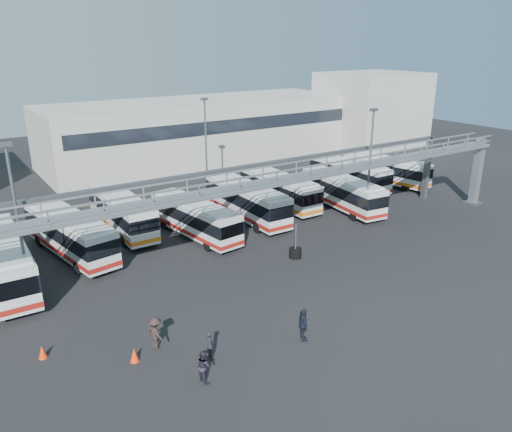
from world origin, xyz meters
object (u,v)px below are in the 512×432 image
pedestrian_d (304,325)px  cone_left (42,352)px  tire_stack (295,252)px  bus_6 (279,189)px  pedestrian_a (210,345)px  bus_2 (70,233)px  bus_7 (342,191)px  light_pole_left (18,218)px  bus_5 (247,200)px  pedestrian_b (204,366)px  light_pole_mid (370,161)px  bus_3 (122,211)px  light_pole_back (206,143)px  bus_4 (195,217)px  bus_1 (4,259)px  bus_8 (349,173)px  cone_right (134,355)px  bus_9 (386,169)px  pedestrian_c (156,333)px

pedestrian_d → cone_left: bearing=85.2°
tire_stack → bus_6: bearing=59.6°
pedestrian_a → bus_2: bearing=21.8°
bus_7 → light_pole_left: bearing=-167.4°
bus_5 → pedestrian_b: bus_5 is taller
light_pole_left → light_pole_mid: same height
bus_6 → bus_3: bearing=173.3°
bus_5 → bus_6: size_ratio=1.04×
light_pole_back → pedestrian_b: size_ratio=6.02×
bus_2 → pedestrian_a: bus_2 is taller
bus_3 → bus_4: 6.50m
bus_5 → bus_3: bearing=163.1°
bus_3 → bus_5: 11.05m
bus_1 → bus_7: (29.79, -0.39, -0.13)m
bus_8 → tire_stack: bearing=-147.8°
cone_right → light_pole_back: bearing=54.1°
pedestrian_d → bus_3: bearing=28.7°
bus_6 → pedestrian_a: bearing=-133.9°
light_pole_back → pedestrian_a: (-13.40, -25.10, -4.93)m
bus_1 → bus_9: size_ratio=1.08×
bus_1 → pedestrian_b: bearing=-67.7°
light_pole_back → light_pole_mid: bearing=-61.9°
bus_4 → light_pole_mid: bearing=-28.7°
pedestrian_c → cone_right: pedestrian_c is taller
pedestrian_a → cone_right: 3.90m
light_pole_left → light_pole_mid: size_ratio=1.00×
bus_7 → bus_4: bearing=-178.9°
bus_8 → cone_right: size_ratio=13.60×
bus_1 → cone_left: bearing=-87.9°
light_pole_back → pedestrian_a: light_pole_back is taller
bus_4 → bus_8: 21.07m
pedestrian_a → pedestrian_c: pedestrian_c is taller
bus_9 → bus_3: bearing=165.1°
bus_1 → bus_5: bearing=7.3°
bus_1 → bus_2: bearing=29.9°
bus_3 → bus_2: bearing=-150.4°
bus_6 → pedestrian_b: bearing=-133.5°
pedestrian_b → pedestrian_c: bearing=8.7°
bus_5 → light_pole_left: bearing=-162.9°
pedestrian_a → cone_right: pedestrian_a is taller
light_pole_left → pedestrian_b: light_pole_left is taller
bus_7 → pedestrian_c: size_ratio=5.79×
bus_1 → cone_left: size_ratio=15.60×
light_pole_left → bus_4: size_ratio=0.98×
bus_3 → cone_left: (-9.77, -15.41, -1.44)m
bus_7 → cone_right: size_ratio=14.19×
light_pole_mid → tire_stack: (-9.93, -2.50, -5.27)m
pedestrian_d → bus_2: bearing=43.9°
light_pole_back → bus_2: bearing=-154.2°
bus_6 → bus_7: bearing=-41.7°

